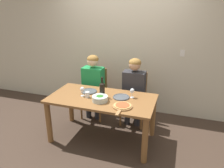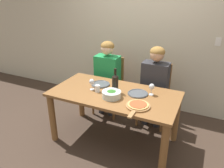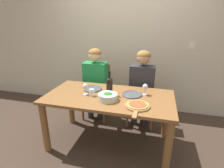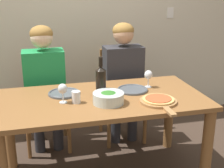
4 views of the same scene
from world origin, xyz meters
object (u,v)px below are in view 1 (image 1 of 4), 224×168
person_man (134,86)px  wine_bottle (102,89)px  chair_left (96,91)px  person_woman (93,81)px  water_tumbler (87,95)px  wine_glass_right (132,91)px  wine_glass_left (82,90)px  pizza_on_board (122,106)px  dinner_plate_left (89,91)px  dinner_plate_right (121,97)px  broccoli_bowl (100,99)px  chair_right (135,96)px

person_man → wine_bottle: bearing=-121.7°
chair_left → person_woman: bearing=-90.0°
water_tumbler → wine_glass_right: bearing=17.8°
wine_bottle → wine_glass_right: size_ratio=2.13×
wine_glass_left → water_tumbler: bearing=-14.7°
pizza_on_board → water_tumbler: water_tumbler is taller
person_woman → dinner_plate_left: 0.49m
person_man → dinner_plate_right: 0.53m
person_man → wine_glass_right: bearing=-80.1°
broccoli_bowl → dinner_plate_right: (0.26, 0.23, -0.03)m
person_man → broccoli_bowl: 0.82m
wine_glass_left → wine_glass_right: (0.75, 0.18, 0.00)m
broccoli_bowl → water_tumbler: same height
wine_glass_left → dinner_plate_left: bearing=81.9°
dinner_plate_left → pizza_on_board: size_ratio=0.61×
wine_glass_right → dinner_plate_right: bearing=-161.8°
person_man → water_tumbler: 0.89m
pizza_on_board → wine_bottle: bearing=148.5°
chair_left → chair_right: bearing=0.0°
broccoli_bowl → dinner_plate_left: size_ratio=0.91×
person_man → wine_glass_left: (-0.67, -0.66, 0.09)m
dinner_plate_left → wine_glass_left: wine_glass_left is taller
person_woman → person_man: (0.77, 0.00, 0.00)m
chair_right → pizza_on_board: bearing=-88.1°
chair_left → chair_right: (0.77, 0.00, 0.00)m
chair_left → wine_bottle: size_ratio=2.91×
broccoli_bowl → wine_glass_left: size_ratio=1.56×
water_tumbler → dinner_plate_right: bearing=17.6°
chair_left → broccoli_bowl: (0.44, -0.86, 0.27)m
broccoli_bowl → water_tumbler: size_ratio=2.58×
person_woman → wine_glass_right: 0.98m
chair_right → broccoli_bowl: size_ratio=3.97×
wine_bottle → water_tumbler: bearing=-156.6°
person_man → water_tumbler: bearing=-130.0°
chair_left → wine_glass_left: 0.84m
person_woman → wine_bottle: size_ratio=3.82×
broccoli_bowl → pizza_on_board: broccoli_bowl is taller
person_woman → wine_bottle: 0.73m
wine_bottle → pizza_on_board: 0.48m
wine_glass_right → wine_bottle: bearing=-164.9°
dinner_plate_right → wine_glass_right: (0.16, 0.05, 0.10)m
person_man → water_tumbler: person_man is taller
dinner_plate_right → wine_glass_left: 0.61m
chair_right → wine_glass_left: 1.07m
person_woman → wine_bottle: (0.41, -0.59, 0.12)m
broccoli_bowl → water_tumbler: (-0.23, 0.07, 0.00)m
person_woman → broccoli_bowl: (0.44, -0.75, 0.03)m
chair_left → dinner_plate_left: (0.13, -0.58, 0.24)m
person_man → person_woman: bearing=180.0°
chair_right → chair_left: bearing=180.0°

